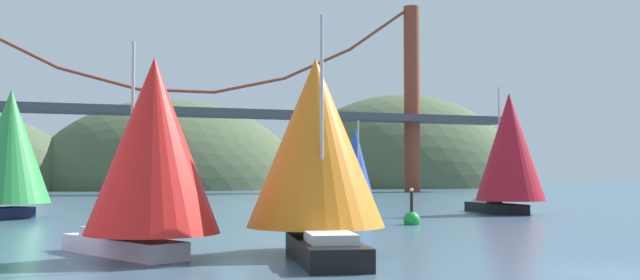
{
  "coord_description": "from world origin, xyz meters",
  "views": [
    {
      "loc": [
        -17.84,
        -19.55,
        3.4
      ],
      "look_at": [
        0.0,
        29.25,
        5.74
      ],
      "focal_mm": 40.64,
      "sensor_mm": 36.0,
      "label": 1
    }
  ],
  "objects_px": {
    "sailboat_crimson_sail": "(509,149)",
    "sailboat_red_spinnaker": "(152,150)",
    "sailboat_green_sail": "(9,149)",
    "sailboat_orange_sail": "(316,148)",
    "channel_buoy": "(412,219)",
    "sailboat_blue_spinnaker": "(356,167)"
  },
  "relations": [
    {
      "from": "sailboat_orange_sail",
      "to": "sailboat_blue_spinnaker",
      "type": "distance_m",
      "value": 35.64
    },
    {
      "from": "sailboat_blue_spinnaker",
      "to": "channel_buoy",
      "type": "relative_size",
      "value": 3.05
    },
    {
      "from": "sailboat_crimson_sail",
      "to": "sailboat_orange_sail",
      "type": "height_order",
      "value": "sailboat_crimson_sail"
    },
    {
      "from": "sailboat_crimson_sail",
      "to": "sailboat_orange_sail",
      "type": "bearing_deg",
      "value": -138.47
    },
    {
      "from": "sailboat_crimson_sail",
      "to": "sailboat_red_spinnaker",
      "type": "xyz_separation_m",
      "value": [
        -31.32,
        -21.41,
        -1.02
      ]
    },
    {
      "from": "sailboat_green_sail",
      "to": "sailboat_blue_spinnaker",
      "type": "relative_size",
      "value": 1.25
    },
    {
      "from": "sailboat_orange_sail",
      "to": "sailboat_red_spinnaker",
      "type": "relative_size",
      "value": 1.07
    },
    {
      "from": "sailboat_red_spinnaker",
      "to": "channel_buoy",
      "type": "xyz_separation_m",
      "value": [
        18.33,
        13.53,
        -3.9
      ]
    },
    {
      "from": "sailboat_crimson_sail",
      "to": "sailboat_red_spinnaker",
      "type": "relative_size",
      "value": 1.15
    },
    {
      "from": "sailboat_red_spinnaker",
      "to": "channel_buoy",
      "type": "relative_size",
      "value": 3.49
    },
    {
      "from": "sailboat_orange_sail",
      "to": "sailboat_red_spinnaker",
      "type": "height_order",
      "value": "sailboat_orange_sail"
    },
    {
      "from": "sailboat_orange_sail",
      "to": "sailboat_blue_spinnaker",
      "type": "xyz_separation_m",
      "value": [
        15.38,
        32.15,
        -0.49
      ]
    },
    {
      "from": "sailboat_green_sail",
      "to": "sailboat_red_spinnaker",
      "type": "relative_size",
      "value": 1.09
    },
    {
      "from": "channel_buoy",
      "to": "sailboat_red_spinnaker",
      "type": "bearing_deg",
      "value": -143.58
    },
    {
      "from": "sailboat_orange_sail",
      "to": "sailboat_green_sail",
      "type": "distance_m",
      "value": 32.71
    },
    {
      "from": "sailboat_green_sail",
      "to": "sailboat_crimson_sail",
      "type": "bearing_deg",
      "value": -11.8
    },
    {
      "from": "sailboat_orange_sail",
      "to": "channel_buoy",
      "type": "bearing_deg",
      "value": 50.13
    },
    {
      "from": "sailboat_crimson_sail",
      "to": "channel_buoy",
      "type": "relative_size",
      "value": 4.02
    },
    {
      "from": "sailboat_crimson_sail",
      "to": "sailboat_green_sail",
      "type": "height_order",
      "value": "sailboat_crimson_sail"
    },
    {
      "from": "sailboat_orange_sail",
      "to": "sailboat_green_sail",
      "type": "height_order",
      "value": "sailboat_green_sail"
    },
    {
      "from": "sailboat_blue_spinnaker",
      "to": "channel_buoy",
      "type": "height_order",
      "value": "sailboat_blue_spinnaker"
    },
    {
      "from": "sailboat_crimson_sail",
      "to": "sailboat_blue_spinnaker",
      "type": "relative_size",
      "value": 1.32
    }
  ]
}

